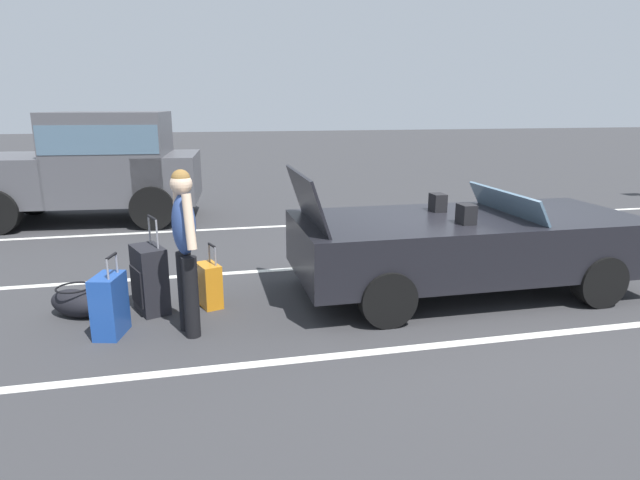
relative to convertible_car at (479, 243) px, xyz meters
The scene contains 11 objects.
ground_plane 0.62m from the convertible_car, behind, with size 80.00×80.00×0.00m, color #333335.
lot_line_near 1.51m from the convertible_car, 98.18° to the right, with size 18.00×0.12×0.01m, color silver.
lot_line_mid 1.46m from the convertible_car, 98.54° to the left, with size 18.00×0.12×0.01m, color silver.
lot_line_far 4.07m from the convertible_car, 92.82° to the left, with size 18.00×0.12×0.01m, color silver.
convertible_car is the anchor object (origin of this frame).
suitcase_large_black 3.90m from the convertible_car, behind, with size 0.44×0.55×1.07m.
suitcase_medium_bright 4.26m from the convertible_car, behind, with size 0.33×0.45×0.83m.
suitcase_small_carryon 3.27m from the convertible_car, behind, with size 0.30×0.39×0.73m.
duffel_bag 4.70m from the convertible_car, behind, with size 0.70×0.61×0.34m.
traveler_person 3.52m from the convertible_car, behind, with size 0.30×0.60×1.65m.
parked_pickup_truck_near 7.61m from the convertible_car, 135.51° to the left, with size 5.13×2.34×2.10m.
Camera 1 is at (-3.07, -5.69, 2.24)m, focal length 29.83 mm.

